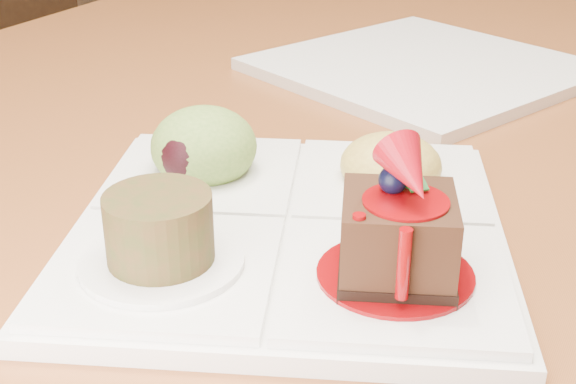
% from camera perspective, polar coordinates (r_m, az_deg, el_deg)
% --- Properties ---
extents(dining_table, '(1.00, 1.80, 0.75)m').
position_cam_1_polar(dining_table, '(1.14, 12.83, 8.91)').
color(dining_table, brown).
rests_on(dining_table, ground).
extents(sampler_plate, '(0.35, 0.35, 0.10)m').
position_cam_1_polar(sampler_plate, '(0.51, -0.18, -1.20)').
color(sampler_plate, white).
rests_on(sampler_plate, dining_table).
extents(second_plate, '(0.37, 0.37, 0.01)m').
position_cam_1_polar(second_plate, '(0.85, 9.64, 8.67)').
color(second_plate, white).
rests_on(second_plate, dining_table).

